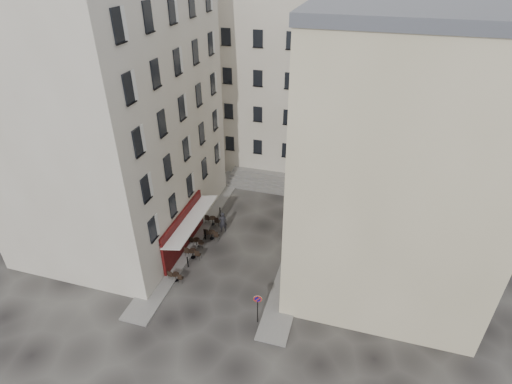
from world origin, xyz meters
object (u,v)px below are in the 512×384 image
at_px(bistro_table_b, 193,253).
at_px(pedestrian, 223,222).
at_px(bistro_table_a, 176,276).
at_px(no_parking_sign, 258,304).

height_order(bistro_table_b, pedestrian, pedestrian).
bearing_deg(bistro_table_a, no_parking_sign, -16.30).
bearing_deg(bistro_table_b, bistro_table_a, -93.51).
relative_size(bistro_table_b, pedestrian, 0.69).
distance_m(no_parking_sign, pedestrian, 10.22).
distance_m(bistro_table_a, bistro_table_b, 2.69).
bearing_deg(pedestrian, no_parking_sign, 94.13).
bearing_deg(pedestrian, bistro_table_a, 50.53).
height_order(bistro_table_a, pedestrian, pedestrian).
distance_m(bistro_table_b, pedestrian, 4.07).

